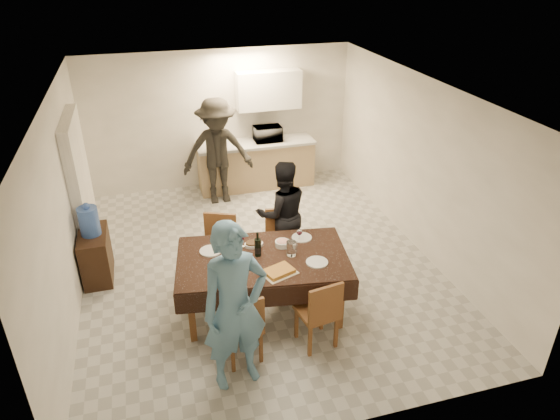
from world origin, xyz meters
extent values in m
cube|color=#B8B7B3|center=(0.00, 0.00, 0.00)|extent=(5.00, 6.00, 0.02)
cube|color=white|center=(0.00, 0.00, 2.60)|extent=(5.00, 6.00, 0.02)
cube|color=white|center=(0.00, 3.00, 1.30)|extent=(5.00, 0.02, 2.60)
cube|color=white|center=(0.00, -3.00, 1.30)|extent=(5.00, 0.02, 2.60)
cube|color=white|center=(-2.50, 0.00, 1.30)|extent=(0.02, 6.00, 2.60)
cube|color=white|center=(2.50, 0.00, 1.30)|extent=(0.02, 6.00, 2.60)
cube|color=white|center=(-2.42, 1.20, 1.05)|extent=(0.15, 1.40, 2.10)
cube|color=tan|center=(0.60, 2.68, 0.43)|extent=(2.20, 0.60, 0.86)
cube|color=#B9B8B4|center=(0.60, 2.68, 0.89)|extent=(2.24, 0.64, 0.05)
cube|color=white|center=(0.90, 2.82, 1.85)|extent=(1.20, 0.34, 0.70)
cube|color=black|center=(-0.19, -1.06, 0.79)|extent=(2.25, 1.51, 0.04)
cube|color=brown|center=(-0.19, -1.06, 0.39)|extent=(0.08, 0.08, 0.77)
cube|color=brown|center=(-0.64, -1.81, 0.45)|extent=(0.48, 0.48, 0.05)
cube|color=brown|center=(-0.64, -1.99, 0.69)|extent=(0.42, 0.11, 0.45)
cube|color=brown|center=(0.26, -1.81, 0.46)|extent=(0.49, 0.49, 0.05)
cube|color=brown|center=(0.26, -2.00, 0.71)|extent=(0.43, 0.11, 0.46)
cube|color=brown|center=(-0.64, -0.31, 0.48)|extent=(0.59, 0.59, 0.05)
cube|color=brown|center=(-0.64, -0.51, 0.75)|extent=(0.43, 0.21, 0.48)
cube|color=brown|center=(0.26, -0.31, 0.46)|extent=(0.50, 0.50, 0.05)
cube|color=brown|center=(0.26, -0.50, 0.71)|extent=(0.43, 0.12, 0.46)
cube|color=black|center=(-2.28, 0.31, 0.35)|extent=(0.38, 0.76, 0.70)
cylinder|color=#446FD4|center=(-2.28, 0.31, 0.90)|extent=(0.27, 0.27, 0.40)
cylinder|color=white|center=(0.16, -1.11, 0.91)|extent=(0.12, 0.12, 0.19)
cube|color=#BE8537|center=(-0.09, -1.44, 0.84)|extent=(0.46, 0.40, 0.05)
cylinder|color=silver|center=(0.11, -0.88, 0.85)|extent=(0.18, 0.18, 0.07)
cylinder|color=silver|center=(-0.24, -0.78, 0.84)|extent=(0.22, 0.22, 0.04)
cylinder|color=silver|center=(-0.79, -1.36, 0.82)|extent=(0.24, 0.24, 0.01)
cylinder|color=silver|center=(0.41, -1.36, 0.82)|extent=(0.27, 0.27, 0.02)
cylinder|color=silver|center=(-0.79, -0.76, 0.82)|extent=(0.28, 0.28, 0.02)
cylinder|color=silver|center=(0.41, -0.76, 0.82)|extent=(0.26, 0.26, 0.02)
imported|color=white|center=(0.84, 2.68, 1.05)|extent=(0.52, 0.35, 0.29)
imported|color=#5A8AAE|center=(-0.74, -2.11, 0.97)|extent=(0.78, 0.58, 1.93)
imported|color=black|center=(0.36, -0.01, 0.80)|extent=(0.78, 0.61, 1.60)
imported|color=black|center=(-0.20, 2.23, 0.97)|extent=(1.25, 0.72, 1.94)
camera|label=1|loc=(-1.39, -6.07, 4.21)|focal=32.00mm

